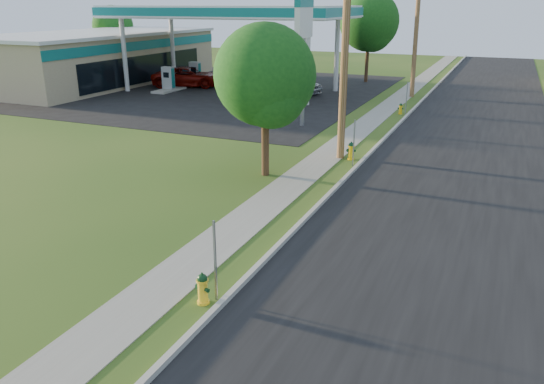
# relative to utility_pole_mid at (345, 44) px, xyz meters

# --- Properties ---
(road) EXTENTS (8.00, 120.00, 0.02)m
(road) POSITION_rel_utility_pole_mid_xyz_m (5.10, -7.00, -4.94)
(road) COLOR black
(road) RESTS_ON ground
(curb) EXTENTS (0.15, 120.00, 0.15)m
(curb) POSITION_rel_utility_pole_mid_xyz_m (1.10, -7.00, -4.88)
(curb) COLOR #AAA79B
(curb) RESTS_ON ground
(sidewalk) EXTENTS (1.50, 120.00, 0.03)m
(sidewalk) POSITION_rel_utility_pole_mid_xyz_m (-0.65, -7.00, -4.94)
(sidewalk) COLOR gray
(sidewalk) RESTS_ON ground
(forecourt) EXTENTS (26.00, 28.00, 0.02)m
(forecourt) POSITION_rel_utility_pole_mid_xyz_m (-15.40, 15.00, -4.94)
(forecourt) COLOR black
(forecourt) RESTS_ON ground
(utility_pole_mid) EXTENTS (1.40, 0.32, 9.80)m
(utility_pole_mid) POSITION_rel_utility_pole_mid_xyz_m (0.00, 0.00, 0.00)
(utility_pole_mid) COLOR brown
(utility_pole_mid) RESTS_ON ground
(utility_pole_far) EXTENTS (1.40, 0.32, 9.50)m
(utility_pole_far) POSITION_rel_utility_pole_mid_xyz_m (0.00, 18.00, -0.15)
(utility_pole_far) COLOR brown
(utility_pole_far) RESTS_ON ground
(sign_post_near) EXTENTS (0.05, 0.04, 2.00)m
(sign_post_near) POSITION_rel_utility_pole_mid_xyz_m (0.85, -12.80, -3.95)
(sign_post_near) COLOR gray
(sign_post_near) RESTS_ON ground
(sign_post_mid) EXTENTS (0.05, 0.04, 2.00)m
(sign_post_mid) POSITION_rel_utility_pole_mid_xyz_m (0.85, -1.00, -3.95)
(sign_post_mid) COLOR gray
(sign_post_mid) RESTS_ON ground
(sign_post_far) EXTENTS (0.05, 0.04, 2.00)m
(sign_post_far) POSITION_rel_utility_pole_mid_xyz_m (0.85, 11.20, -3.95)
(sign_post_far) COLOR gray
(sign_post_far) RESTS_ON ground
(gas_canopy) EXTENTS (18.18, 9.18, 6.40)m
(gas_canopy) POSITION_rel_utility_pole_mid_xyz_m (-13.40, 15.00, 0.94)
(gas_canopy) COLOR silver
(gas_canopy) RESTS_ON ground
(fuel_pump_nw) EXTENTS (1.20, 3.20, 1.90)m
(fuel_pump_nw) POSITION_rel_utility_pole_mid_xyz_m (-17.90, 13.00, -4.23)
(fuel_pump_nw) COLOR #AAA79B
(fuel_pump_nw) RESTS_ON ground
(fuel_pump_ne) EXTENTS (1.20, 3.20, 1.90)m
(fuel_pump_ne) POSITION_rel_utility_pole_mid_xyz_m (-8.90, 13.00, -4.23)
(fuel_pump_ne) COLOR #AAA79B
(fuel_pump_ne) RESTS_ON ground
(fuel_pump_sw) EXTENTS (1.20, 3.20, 1.90)m
(fuel_pump_sw) POSITION_rel_utility_pole_mid_xyz_m (-17.90, 17.00, -4.23)
(fuel_pump_sw) COLOR #AAA79B
(fuel_pump_sw) RESTS_ON ground
(fuel_pump_se) EXTENTS (1.20, 3.20, 1.90)m
(fuel_pump_se) POSITION_rel_utility_pole_mid_xyz_m (-8.90, 17.00, -4.23)
(fuel_pump_se) COLOR #AAA79B
(fuel_pump_se) RESTS_ON ground
(convenience_store) EXTENTS (10.40, 22.40, 4.25)m
(convenience_store) POSITION_rel_utility_pole_mid_xyz_m (-26.38, 15.00, -2.82)
(convenience_store) COLOR tan
(convenience_store) RESTS_ON ground
(price_pylon) EXTENTS (0.34, 2.04, 6.85)m
(price_pylon) POSITION_rel_utility_pole_mid_xyz_m (-3.90, 5.50, 0.48)
(price_pylon) COLOR gray
(price_pylon) RESTS_ON ground
(tree_verge) EXTENTS (3.91, 3.91, 5.93)m
(tree_verge) POSITION_rel_utility_pole_mid_xyz_m (-1.96, -3.68, -1.14)
(tree_verge) COLOR #3C2A1B
(tree_verge) RESTS_ON ground
(tree_lot) EXTENTS (5.03, 5.03, 7.62)m
(tree_lot) POSITION_rel_utility_pole_mid_xyz_m (-4.88, 24.26, -0.05)
(tree_lot) COLOR #3C2A1B
(tree_lot) RESTS_ON ground
(tree_back) EXTENTS (4.23, 4.23, 6.40)m
(tree_back) POSITION_rel_utility_pole_mid_xyz_m (-32.26, 24.44, -0.83)
(tree_back) COLOR #3C2A1B
(tree_back) RESTS_ON ground
(hydrant_near) EXTENTS (0.41, 0.36, 0.79)m
(hydrant_near) POSITION_rel_utility_pole_mid_xyz_m (0.64, -13.06, -4.57)
(hydrant_near) COLOR yellow
(hydrant_near) RESTS_ON ground
(hydrant_mid) EXTENTS (0.42, 0.38, 0.81)m
(hydrant_mid) POSITION_rel_utility_pole_mid_xyz_m (0.50, -0.06, -4.56)
(hydrant_mid) COLOR yellow
(hydrant_mid) RESTS_ON ground
(hydrant_far) EXTENTS (0.36, 0.32, 0.69)m
(hydrant_far) POSITION_rel_utility_pole_mid_xyz_m (0.55, 11.17, -4.61)
(hydrant_far) COLOR yellow
(hydrant_far) RESTS_ON ground
(car_red) EXTENTS (6.36, 4.51, 1.61)m
(car_red) POSITION_rel_utility_pole_mid_xyz_m (-17.81, 15.68, -4.15)
(car_red) COLOR #650903
(car_red) RESTS_ON ground
(car_silver) EXTENTS (4.86, 3.25, 1.54)m
(car_silver) POSITION_rel_utility_pole_mid_xyz_m (-8.51, 16.15, -4.18)
(car_silver) COLOR #A8AAAF
(car_silver) RESTS_ON ground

